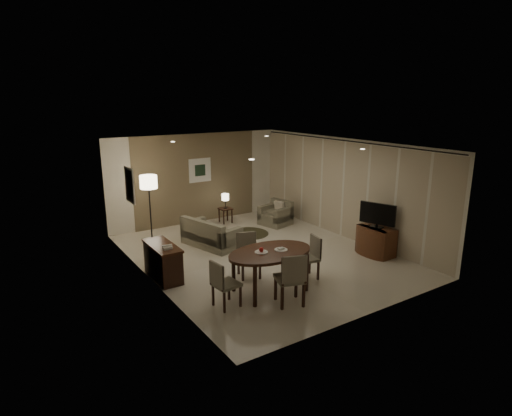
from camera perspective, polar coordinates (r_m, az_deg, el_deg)
room_shell at (r=10.46m, az=-0.60°, el=1.29°), size 5.50×7.00×2.70m
taupe_accent at (r=13.11m, az=-7.89°, el=3.91°), size 3.96×0.03×2.70m
curtain_wall at (r=11.80m, az=11.51°, el=2.40°), size 0.08×6.70×2.58m
curtain_rod at (r=11.60m, az=11.85°, el=8.78°), size 0.03×6.80×0.03m
art_back_frame at (r=13.08m, az=-7.49°, el=5.02°), size 0.72×0.03×0.72m
art_back_canvas at (r=13.07m, az=-7.46°, el=5.01°), size 0.34×0.01×0.34m
art_left_frame at (r=9.96m, az=-16.50°, el=2.94°), size 0.03×0.60×0.80m
art_left_canvas at (r=9.96m, az=-16.41°, el=2.96°), size 0.01×0.46×0.64m
downlight_nl at (r=7.64m, az=-0.60°, el=6.49°), size 0.10×0.10×0.01m
downlight_nr at (r=9.43m, az=14.02°, el=7.63°), size 0.10×0.10×0.01m
downlight_fl at (r=10.83m, az=-11.02°, el=8.66°), size 0.10×0.10×0.01m
downlight_fr at (r=12.16m, az=1.42°, el=9.56°), size 0.10×0.10×0.01m
console_desk at (r=9.34m, az=-12.30°, el=-7.00°), size 0.48×1.20×0.75m
telephone at (r=8.93m, az=-11.75°, el=-5.08°), size 0.20×0.14×0.09m
tv_cabinet at (r=10.87m, az=15.73°, el=-4.23°), size 0.48×0.90×0.70m
flat_tv at (r=10.67m, az=15.90°, el=-0.84°), size 0.36×0.85×0.60m
dining_table at (r=8.55m, az=1.90°, el=-8.43°), size 1.78×1.11×0.84m
chair_near at (r=8.04m, az=4.50°, el=-9.27°), size 0.63×0.63×1.03m
chair_far at (r=9.18m, az=-0.93°, el=-6.42°), size 0.57×0.57×0.94m
chair_left at (r=7.96m, az=-3.96°, el=-10.02°), size 0.48×0.48×0.90m
chair_right at (r=9.18m, az=6.78°, el=-6.63°), size 0.51×0.51×0.91m
plate_a at (r=8.34m, az=0.71°, el=-5.90°), size 0.26×0.26×0.02m
plate_b at (r=8.48m, az=3.35°, el=-5.57°), size 0.26×0.26×0.02m
fruit_apple at (r=8.32m, az=0.71°, el=-5.55°), size 0.09×0.09×0.09m
napkin at (r=8.47m, az=3.35°, el=-5.42°), size 0.12×0.08×0.03m
round_rug at (r=12.13m, az=-1.06°, el=-3.40°), size 1.15×1.15×0.01m
sofa at (r=11.13m, az=-5.99°, el=-3.22°), size 1.71×1.16×0.73m
armchair at (r=12.89m, az=2.60°, el=-0.68°), size 0.92×0.96×0.72m
side_table at (r=13.14m, az=-4.08°, el=-0.99°), size 0.36×0.36×0.46m
table_lamp at (r=13.01m, az=-4.11°, el=1.04°), size 0.22×0.22×0.50m
floor_lamp at (r=11.66m, az=-13.93°, el=-0.07°), size 0.45×0.45×1.78m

